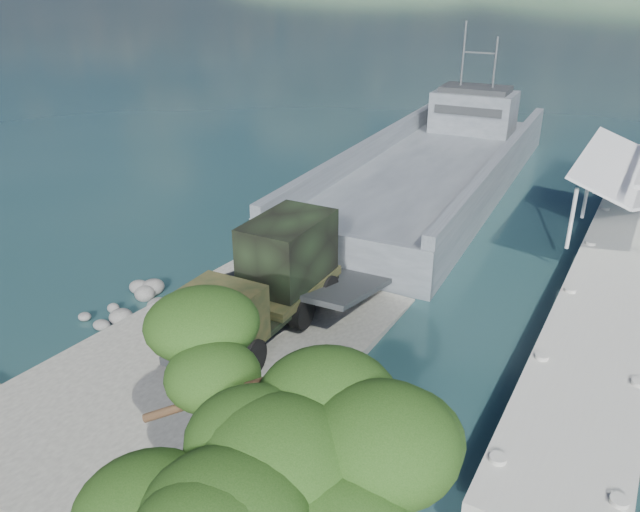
{
  "coord_description": "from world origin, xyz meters",
  "views": [
    {
      "loc": [
        13.77,
        -16.55,
        13.97
      ],
      "look_at": [
        1.02,
        6.0,
        2.22
      ],
      "focal_mm": 35.0,
      "sensor_mm": 36.0,
      "label": 1
    }
  ],
  "objects_px": {
    "pier": "(631,226)",
    "overhang_tree": "(235,423)",
    "military_truck": "(268,281)",
    "soldier": "(225,315)",
    "landing_craft": "(432,177)"
  },
  "relations": [
    {
      "from": "military_truck",
      "to": "soldier",
      "type": "distance_m",
      "value": 2.21
    },
    {
      "from": "pier",
      "to": "soldier",
      "type": "xyz_separation_m",
      "value": [
        -13.35,
        -18.11,
        -0.19
      ]
    },
    {
      "from": "military_truck",
      "to": "soldier",
      "type": "relative_size",
      "value": 5.07
    },
    {
      "from": "military_truck",
      "to": "overhang_tree",
      "type": "height_order",
      "value": "overhang_tree"
    },
    {
      "from": "pier",
      "to": "landing_craft",
      "type": "height_order",
      "value": "landing_craft"
    },
    {
      "from": "pier",
      "to": "military_truck",
      "type": "distance_m",
      "value": 20.67
    },
    {
      "from": "soldier",
      "to": "overhang_tree",
      "type": "distance_m",
      "value": 12.89
    },
    {
      "from": "military_truck",
      "to": "overhang_tree",
      "type": "bearing_deg",
      "value": -59.91
    },
    {
      "from": "pier",
      "to": "soldier",
      "type": "distance_m",
      "value": 22.5
    },
    {
      "from": "military_truck",
      "to": "overhang_tree",
      "type": "xyz_separation_m",
      "value": [
        6.57,
        -10.8,
        3.15
      ]
    },
    {
      "from": "landing_craft",
      "to": "overhang_tree",
      "type": "relative_size",
      "value": 4.92
    },
    {
      "from": "landing_craft",
      "to": "soldier",
      "type": "xyz_separation_m",
      "value": [
        -0.19,
        -23.49,
        0.47
      ]
    },
    {
      "from": "soldier",
      "to": "military_truck",
      "type": "bearing_deg",
      "value": 35.73
    },
    {
      "from": "soldier",
      "to": "landing_craft",
      "type": "bearing_deg",
      "value": 73.79
    },
    {
      "from": "pier",
      "to": "overhang_tree",
      "type": "height_order",
      "value": "overhang_tree"
    }
  ]
}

